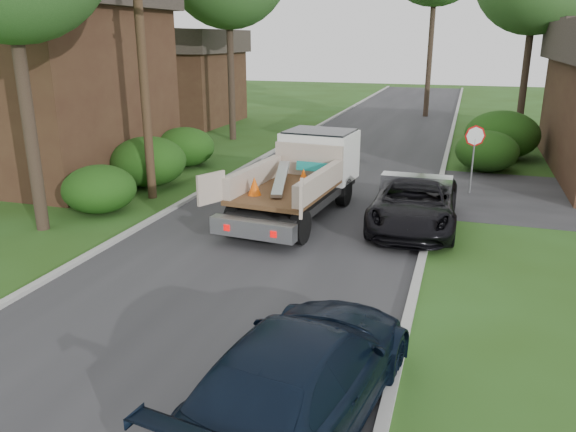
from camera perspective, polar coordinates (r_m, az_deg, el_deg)
The scene contains 16 objects.
ground at distance 13.84m, azimuth -4.44°, elevation -5.37°, with size 120.00×120.00×0.00m, color #264513.
road at distance 22.96m, azimuth 4.90°, elevation 3.99°, with size 8.00×90.00×0.02m, color #28282B.
curb_left at distance 24.15m, azimuth -4.66°, elevation 4.81°, with size 0.20×90.00×0.12m, color #9E9E99.
curb_right at distance 22.44m, azimuth 15.17°, elevation 3.26°, with size 0.20×90.00×0.12m, color #9E9E99.
stop_sign at distance 21.10m, azimuth 18.40°, elevation 6.87°, with size 0.71×0.32×2.48m.
utility_pole at distance 19.69m, azimuth -14.68°, elevation 16.45°, with size 2.42×1.25×10.00m.
house_left_near at distance 25.26m, azimuth -25.03°, elevation 13.51°, with size 9.72×8.64×8.40m.
house_left_far at distance 38.52m, azimuth -11.23°, elevation 13.82°, with size 7.56×7.56×6.00m.
hedge_left_a at distance 19.03m, azimuth -18.62°, elevation 2.62°, with size 2.34×2.34×1.53m, color #163D0E.
hedge_left_b at distance 21.98m, azimuth -14.01°, elevation 5.40°, with size 2.86×2.86×1.87m, color #163D0E.
hedge_left_c at distance 25.12m, azimuth -10.46°, elevation 6.92°, with size 2.60×2.60×1.70m, color #163D0E.
hedge_right_a at distance 25.21m, azimuth 19.56°, elevation 6.23°, with size 2.60×2.60×1.70m, color #163D0E.
hedge_right_b at distance 28.16m, azimuth 20.92°, elevation 7.72°, with size 3.38×3.38×2.21m, color #163D0E.
flatbed_truck at distance 18.19m, azimuth 1.93°, elevation 4.69°, with size 3.23×6.63×2.44m.
black_pickup at distance 17.03m, azimuth 12.69°, elevation 1.30°, with size 2.42×5.26×1.46m, color black.
navy_suv at distance 8.44m, azimuth 1.38°, elevation -15.55°, with size 2.16×5.32×1.54m, color black.
Camera 1 is at (4.85, -11.78, 5.39)m, focal length 35.00 mm.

